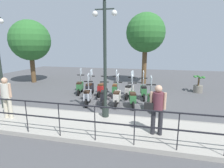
{
  "coord_description": "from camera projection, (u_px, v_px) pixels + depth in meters",
  "views": [
    {
      "loc": [
        -8.68,
        -1.53,
        2.87
      ],
      "look_at": [
        0.2,
        0.5,
        0.9
      ],
      "focal_mm": 28.0,
      "sensor_mm": 36.0,
      "label": 1
    }
  ],
  "objects": [
    {
      "name": "scooter_near_3",
      "position": [
        104.0,
        96.0,
        8.56
      ],
      "size": [
        1.22,
        0.48,
        1.54
      ],
      "rotation": [
        0.0,
        0.0,
        0.18
      ],
      "color": "black",
      "rests_on": "ground_plane"
    },
    {
      "name": "lamp_post_far",
      "position": [
        0.0,
        66.0,
        7.56
      ],
      "size": [
        0.26,
        0.9,
        4.23
      ],
      "color": "#232D28",
      "rests_on": "promenade_walkway"
    },
    {
      "name": "promenade_walkway",
      "position": [
        105.0,
        127.0,
        6.19
      ],
      "size": [
        2.2,
        20.0,
        0.15
      ],
      "color": "#A39E93",
      "rests_on": "ground_plane"
    },
    {
      "name": "scooter_near_0",
      "position": [
        152.0,
        100.0,
        7.94
      ],
      "size": [
        1.22,
        0.48,
        1.54
      ],
      "rotation": [
        0.0,
        0.0,
        0.19
      ],
      "color": "black",
      "rests_on": "ground_plane"
    },
    {
      "name": "pedestrian_distant",
      "position": [
        6.0,
        95.0,
        6.6
      ],
      "size": [
        0.33,
        0.49,
        1.59
      ],
      "rotation": [
        0.0,
        0.0,
        3.11
      ],
      "color": "beige",
      "rests_on": "promenade_walkway"
    },
    {
      "name": "scooter_far_0",
      "position": [
        143.0,
        91.0,
        9.62
      ],
      "size": [
        1.23,
        0.46,
        1.54
      ],
      "rotation": [
        0.0,
        0.0,
        0.15
      ],
      "color": "black",
      "rests_on": "ground_plane"
    },
    {
      "name": "scooter_far_4",
      "position": [
        90.0,
        88.0,
        10.28
      ],
      "size": [
        1.23,
        0.44,
        1.54
      ],
      "rotation": [
        0.0,
        0.0,
        0.0
      ],
      "color": "black",
      "rests_on": "ground_plane"
    },
    {
      "name": "fence_railing",
      "position": [
        95.0,
        117.0,
        5.02
      ],
      "size": [
        0.04,
        16.03,
        1.07
      ],
      "color": "black",
      "rests_on": "promenade_walkway"
    },
    {
      "name": "scooter_far_3",
      "position": [
        102.0,
        88.0,
        10.22
      ],
      "size": [
        1.22,
        0.49,
        1.54
      ],
      "rotation": [
        0.0,
        0.0,
        -0.21
      ],
      "color": "black",
      "rests_on": "ground_plane"
    },
    {
      "name": "scooter_near_4",
      "position": [
        88.0,
        95.0,
        8.67
      ],
      "size": [
        1.23,
        0.46,
        1.54
      ],
      "rotation": [
        0.0,
        0.0,
        0.16
      ],
      "color": "black",
      "rests_on": "ground_plane"
    },
    {
      "name": "scooter_far_1",
      "position": [
        130.0,
        90.0,
        9.78
      ],
      "size": [
        1.21,
        0.53,
        1.54
      ],
      "rotation": [
        0.0,
        0.0,
        -0.27
      ],
      "color": "black",
      "rests_on": "ground_plane"
    },
    {
      "name": "scooter_near_2",
      "position": [
        117.0,
        96.0,
        8.51
      ],
      "size": [
        1.23,
        0.44,
        1.54
      ],
      "rotation": [
        0.0,
        0.0,
        0.05
      ],
      "color": "black",
      "rests_on": "ground_plane"
    },
    {
      "name": "scooter_far_5",
      "position": [
        80.0,
        86.0,
        10.68
      ],
      "size": [
        1.23,
        0.46,
        1.54
      ],
      "rotation": [
        0.0,
        0.0,
        0.15
      ],
      "color": "black",
      "rests_on": "ground_plane"
    },
    {
      "name": "ground_plane",
      "position": [
        120.0,
        102.0,
        9.21
      ],
      "size": [
        28.0,
        28.0,
        0.0
      ],
      "primitive_type": "plane",
      "color": "#4C4C4F"
    },
    {
      "name": "scooter_far_2",
      "position": [
        116.0,
        88.0,
        10.1
      ],
      "size": [
        1.23,
        0.44,
        1.54
      ],
      "rotation": [
        0.0,
        0.0,
        0.03
      ],
      "color": "black",
      "rests_on": "ground_plane"
    },
    {
      "name": "potted_palm",
      "position": [
        198.0,
        86.0,
        11.02
      ],
      "size": [
        1.06,
        0.66,
        1.05
      ],
      "color": "slate",
      "rests_on": "ground_plane"
    },
    {
      "name": "tree_distant",
      "position": [
        146.0,
        33.0,
        12.98
      ],
      "size": [
        2.9,
        2.9,
        5.31
      ],
      "color": "brown",
      "rests_on": "ground_plane"
    },
    {
      "name": "scooter_near_1",
      "position": [
        132.0,
        97.0,
        8.32
      ],
      "size": [
        1.22,
        0.5,
        1.54
      ],
      "rotation": [
        0.0,
        0.0,
        0.21
      ],
      "color": "black",
      "rests_on": "ground_plane"
    },
    {
      "name": "tree_large",
      "position": [
        30.0,
        41.0,
        13.57
      ],
      "size": [
        3.1,
        3.1,
        4.88
      ],
      "color": "brown",
      "rests_on": "ground_plane"
    },
    {
      "name": "lamp_post_near",
      "position": [
        105.0,
        68.0,
        6.52
      ],
      "size": [
        0.26,
        0.9,
        4.36
      ],
      "color": "#232D28",
      "rests_on": "promenade_walkway"
    },
    {
      "name": "pedestrian_with_bag",
      "position": [
        157.0,
        106.0,
        5.33
      ],
      "size": [
        0.33,
        0.65,
        1.59
      ],
      "rotation": [
        0.0,
        0.0,
        -0.04
      ],
      "color": "#28282D",
      "rests_on": "promenade_walkway"
    }
  ]
}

